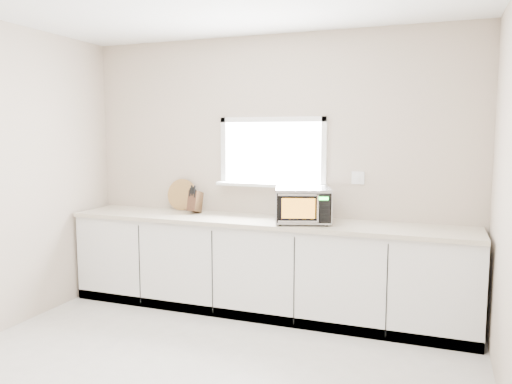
% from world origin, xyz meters
% --- Properties ---
extents(back_wall, '(4.00, 0.17, 2.70)m').
position_xyz_m(back_wall, '(0.00, 2.00, 1.36)').
color(back_wall, '#B3A38E').
rests_on(back_wall, ground).
extents(cabinets, '(3.92, 0.60, 0.88)m').
position_xyz_m(cabinets, '(0.00, 1.70, 0.44)').
color(cabinets, silver).
rests_on(cabinets, ground).
extents(countertop, '(3.92, 0.64, 0.04)m').
position_xyz_m(countertop, '(0.00, 1.69, 0.90)').
color(countertop, beige).
rests_on(countertop, cabinets).
extents(microwave, '(0.59, 0.52, 0.32)m').
position_xyz_m(microwave, '(0.41, 1.64, 1.09)').
color(microwave, black).
rests_on(microwave, countertop).
extents(knife_block, '(0.10, 0.21, 0.29)m').
position_xyz_m(knife_block, '(-0.78, 1.80, 1.05)').
color(knife_block, '#402B17').
rests_on(knife_block, countertop).
extents(cutting_board, '(0.34, 0.08, 0.33)m').
position_xyz_m(cutting_board, '(-1.01, 1.94, 1.09)').
color(cutting_board, '#A1773E').
rests_on(cutting_board, countertop).
extents(coffee_grinder, '(0.14, 0.14, 0.20)m').
position_xyz_m(coffee_grinder, '(0.31, 1.72, 1.02)').
color(coffee_grinder, '#B1B3B9').
rests_on(coffee_grinder, countertop).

